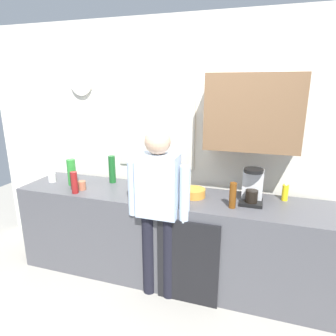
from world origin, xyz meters
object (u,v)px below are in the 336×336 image
person_at_sink (158,202)px  bottle_amber_beer (233,195)px  bottle_green_wine (112,169)px  cup_terracotta_mug (82,185)px  bottle_red_vinegar (74,183)px  bottle_dark_sauce (73,181)px  bottle_olive_oil (144,183)px  cup_white_mug (52,178)px  potted_plant (157,187)px  coffee_maker (252,188)px  bottle_clear_soda (72,172)px  dish_soap (285,192)px  mixing_bowl (194,193)px

person_at_sink → bottle_amber_beer: bearing=23.6°
bottle_green_wine → cup_terracotta_mug: bearing=-121.4°
bottle_red_vinegar → cup_terracotta_mug: bottle_red_vinegar is taller
bottle_dark_sauce → bottle_amber_beer: bearing=0.5°
bottle_olive_oil → cup_white_mug: bottle_olive_oil is taller
potted_plant → bottle_dark_sauce: bearing=178.9°
cup_terracotta_mug → potted_plant: 0.83m
coffee_maker → bottle_clear_soda: 1.86m
bottle_dark_sauce → cup_white_mug: size_ratio=1.89×
bottle_amber_beer → dish_soap: bottle_amber_beer is taller
bottle_clear_soda → potted_plant: size_ratio=1.22×
cup_terracotta_mug → potted_plant: potted_plant is taller
bottle_amber_beer → cup_white_mug: 1.98m
mixing_bowl → bottle_dark_sauce: bearing=-172.2°
cup_white_mug → bottle_olive_oil: bearing=-3.6°
bottle_green_wine → person_at_sink: size_ratio=0.19×
mixing_bowl → person_at_sink: 0.41m
bottle_green_wine → person_at_sink: bearing=-34.1°
person_at_sink → bottle_dark_sauce: bearing=178.4°
bottle_amber_beer → bottle_dark_sauce: bearing=-179.5°
bottle_clear_soda → bottle_red_vinegar: bottle_clear_soda is taller
bottle_green_wine → person_at_sink: (0.70, -0.48, -0.11)m
bottle_amber_beer → potted_plant: size_ratio=1.00×
bottle_dark_sauce → bottle_olive_oil: (0.77, 0.06, 0.04)m
bottle_clear_soda → potted_plant: bottle_clear_soda is taller
bottle_amber_beer → bottle_green_wine: size_ratio=0.77×
bottle_dark_sauce → cup_terracotta_mug: bottle_dark_sauce is taller
bottle_clear_soda → potted_plant: (1.02, -0.13, -0.01)m
mixing_bowl → person_at_sink: person_at_sink is taller
bottle_green_wine → dish_soap: bottle_green_wine is taller
bottle_olive_oil → potted_plant: bearing=-25.0°
coffee_maker → person_at_sink: bearing=-156.1°
bottle_olive_oil → person_at_sink: size_ratio=0.16×
bottle_green_wine → cup_white_mug: bottle_green_wine is taller
bottle_amber_beer → bottle_clear_soda: bottle_clear_soda is taller
bottle_green_wine → bottle_olive_oil: bearing=-28.1°
bottle_clear_soda → person_at_sink: 1.12m
cup_terracotta_mug → bottle_red_vinegar: bearing=-94.4°
bottle_red_vinegar → cup_white_mug: bottle_red_vinegar is taller
potted_plant → person_at_sink: (0.06, -0.15, -0.09)m
bottle_amber_beer → cup_white_mug: bearing=176.7°
cup_terracotta_mug → potted_plant: (0.83, -0.02, 0.09)m
coffee_maker → bottle_dark_sauce: size_ratio=1.83×
bottle_dark_sauce → dish_soap: bearing=9.4°
bottle_dark_sauce → bottle_red_vinegar: bottle_red_vinegar is taller
bottle_dark_sauce → potted_plant: size_ratio=0.78×
bottle_dark_sauce → potted_plant: (0.92, -0.02, 0.04)m
potted_plant → dish_soap: (1.13, 0.36, -0.05)m
cup_white_mug → dish_soap: size_ratio=0.53×
bottle_amber_beer → bottle_red_vinegar: size_ratio=1.05×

